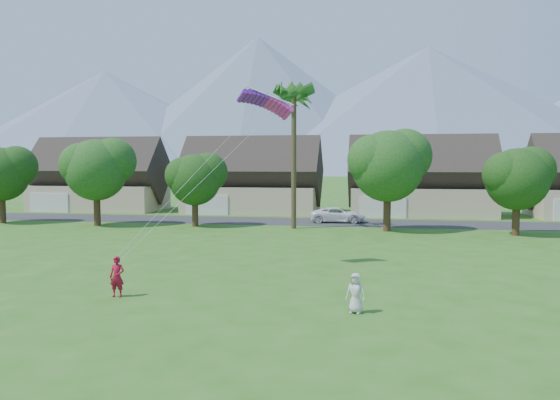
% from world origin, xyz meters
% --- Properties ---
extents(ground, '(500.00, 500.00, 0.00)m').
position_xyz_m(ground, '(0.00, 0.00, 0.00)').
color(ground, '#2D6019').
rests_on(ground, ground).
extents(street, '(90.00, 7.00, 0.01)m').
position_xyz_m(street, '(0.00, 34.00, 0.01)').
color(street, '#2D2D30').
rests_on(street, ground).
extents(kite_flyer, '(0.67, 0.46, 1.77)m').
position_xyz_m(kite_flyer, '(-5.95, 3.19, 0.88)').
color(kite_flyer, maroon).
rests_on(kite_flyer, ground).
extents(watcher, '(0.86, 0.68, 1.56)m').
position_xyz_m(watcher, '(4.28, 2.42, 0.78)').
color(watcher, silver).
rests_on(watcher, ground).
extents(parked_car, '(5.38, 2.69, 1.46)m').
position_xyz_m(parked_car, '(1.51, 34.00, 0.73)').
color(parked_car, white).
rests_on(parked_car, ground).
extents(mountain_ridge, '(540.00, 240.00, 70.00)m').
position_xyz_m(mountain_ridge, '(10.40, 260.00, 29.07)').
color(mountain_ridge, slate).
rests_on(mountain_ridge, ground).
extents(houses_row, '(72.75, 8.19, 8.86)m').
position_xyz_m(houses_row, '(0.49, 42.99, 3.44)').
color(houses_row, beige).
rests_on(houses_row, ground).
extents(tree_row, '(62.27, 6.67, 8.45)m').
position_xyz_m(tree_row, '(-1.14, 27.92, 4.89)').
color(tree_row, '#47301C').
rests_on(tree_row, ground).
extents(fan_palm, '(3.00, 3.00, 13.80)m').
position_xyz_m(fan_palm, '(-2.00, 28.50, 11.80)').
color(fan_palm, '#4C3D26').
rests_on(fan_palm, ground).
extents(parafoil_kite, '(3.24, 1.56, 0.50)m').
position_xyz_m(parafoil_kite, '(-0.95, 11.02, 9.14)').
color(parafoil_kite, '#6D17AD').
rests_on(parafoil_kite, ground).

